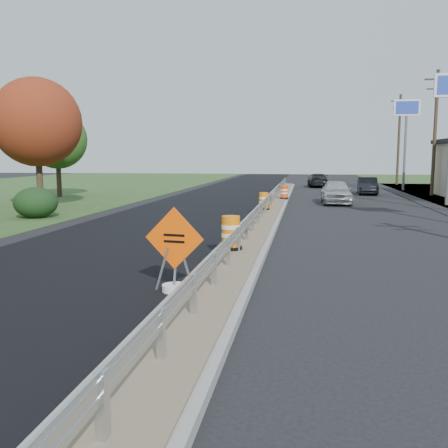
% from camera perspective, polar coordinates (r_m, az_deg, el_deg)
% --- Properties ---
extents(ground, '(140.00, 140.00, 0.00)m').
position_cam_1_polar(ground, '(16.69, 2.57, -2.55)').
color(ground, black).
rests_on(ground, ground).
extents(milled_overlay, '(7.20, 120.00, 0.01)m').
position_cam_1_polar(milled_overlay, '(27.22, -4.18, 1.44)').
color(milled_overlay, black).
rests_on(milled_overlay, ground).
extents(median, '(1.60, 55.00, 0.23)m').
position_cam_1_polar(median, '(24.56, 4.76, 0.99)').
color(median, gray).
rests_on(median, ground).
extents(guardrail, '(0.10, 46.15, 0.72)m').
position_cam_1_polar(guardrail, '(25.49, 4.95, 2.63)').
color(guardrail, silver).
rests_on(guardrail, median).
extents(pylon_sign_north, '(2.20, 0.30, 7.90)m').
position_cam_1_polar(pylon_sign_north, '(47.24, 20.14, 11.50)').
color(pylon_sign_north, slate).
rests_on(pylon_sign_north, ground).
extents(utility_pole_nmid, '(1.90, 0.26, 9.40)m').
position_cam_1_polar(utility_pole_nmid, '(41.49, 22.98, 9.82)').
color(utility_pole_nmid, '#473523').
rests_on(utility_pole_nmid, ground).
extents(utility_pole_north, '(1.90, 0.26, 9.40)m').
position_cam_1_polar(utility_pole_north, '(56.18, 19.35, 9.28)').
color(utility_pole_north, '#473523').
rests_on(utility_pole_north, ground).
extents(hedge_north, '(2.09, 2.09, 1.52)m').
position_cam_1_polar(hedge_north, '(25.87, -20.71, 2.31)').
color(hedge_north, black).
rests_on(hedge_north, ground).
extents(tree_near_red, '(4.95, 4.95, 7.35)m').
position_cam_1_polar(tree_near_red, '(30.30, -20.60, 10.81)').
color(tree_near_red, '#473523').
rests_on(tree_near_red, ground).
extents(tree_near_back, '(4.29, 4.29, 6.37)m').
position_cam_1_polar(tree_near_back, '(38.73, -18.53, 9.15)').
color(tree_near_back, '#473523').
rests_on(tree_near_back, ground).
extents(caution_sign, '(1.36, 0.57, 1.88)m').
position_cam_1_polar(caution_sign, '(11.08, -5.66, -5.32)').
color(caution_sign, white).
rests_on(caution_sign, ground).
extents(barrel_median_near, '(0.68, 0.68, 1.00)m').
position_cam_1_polar(barrel_median_near, '(14.79, 0.78, -1.08)').
color(barrel_median_near, black).
rests_on(barrel_median_near, median).
extents(barrel_median_mid, '(0.61, 0.61, 0.89)m').
position_cam_1_polar(barrel_median_mid, '(26.05, 4.56, 2.59)').
color(barrel_median_mid, black).
rests_on(barrel_median_mid, median).
extents(barrel_median_far, '(0.57, 0.57, 0.84)m').
position_cam_1_polar(barrel_median_far, '(33.02, 6.90, 3.59)').
color(barrel_median_far, black).
rests_on(barrel_median_far, median).
extents(barrel_shoulder_mid, '(0.61, 0.61, 0.90)m').
position_cam_1_polar(barrel_shoulder_mid, '(40.62, 16.49, 3.80)').
color(barrel_shoulder_mid, black).
rests_on(barrel_shoulder_mid, ground).
extents(car_silver, '(1.92, 4.51, 1.52)m').
position_cam_1_polar(car_silver, '(32.44, 12.71, 3.61)').
color(car_silver, silver).
rests_on(car_silver, ground).
extents(car_dark_mid, '(1.62, 4.16, 1.35)m').
position_cam_1_polar(car_dark_mid, '(41.31, 16.07, 4.22)').
color(car_dark_mid, black).
rests_on(car_dark_mid, ground).
extents(car_dark_far, '(2.05, 4.65, 1.33)m').
position_cam_1_polar(car_dark_far, '(50.15, 10.66, 4.94)').
color(car_dark_far, black).
rests_on(car_dark_far, ground).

